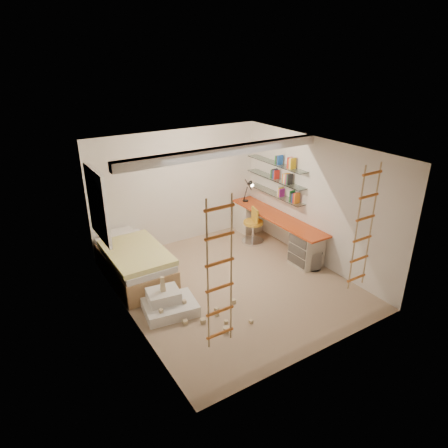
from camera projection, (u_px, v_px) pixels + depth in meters
floor at (232, 284)px, 7.67m from camera, size 4.50×4.50×0.00m
ceiling_beam at (224, 151)px, 6.89m from camera, size 4.00×0.18×0.16m
window_frame at (97, 205)px, 7.25m from camera, size 0.06×1.15×1.35m
window_blind at (100, 204)px, 7.27m from camera, size 0.02×1.00×1.20m
rope_ladder_left at (220, 275)px, 5.05m from camera, size 0.41×0.04×2.13m
rope_ladder_right at (364, 229)px, 6.36m from camera, size 0.41×0.04×2.13m
waste_bin at (314, 260)px, 8.14m from camera, size 0.30×0.30×0.37m
desk at (275, 230)px, 9.01m from camera, size 0.56×2.80×0.75m
shelves at (275, 179)px, 8.86m from camera, size 0.25×1.80×0.71m
bed at (135, 263)px, 7.77m from camera, size 1.02×2.00×0.69m
task_lamp at (250, 188)px, 9.44m from camera, size 0.14×0.36×0.57m
swivel_chair at (253, 230)px, 9.20m from camera, size 0.63×0.63×0.87m
play_platform at (168, 304)px, 6.81m from camera, size 0.96×0.80×0.39m
toy_blocks at (197, 307)px, 6.69m from camera, size 1.37×1.18×0.66m
books at (276, 174)px, 8.81m from camera, size 0.14×0.70×0.92m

